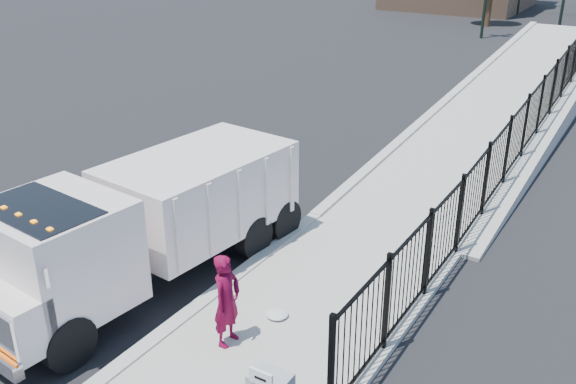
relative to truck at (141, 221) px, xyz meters
The scene contains 9 objects.
ground 2.14m from the truck, 15.48° to the left, with size 120.00×120.00×0.00m, color black.
sidewalk 4.04m from the truck, 24.47° to the right, with size 3.55×12.00×0.12m, color #9E998E.
curb 2.58m from the truck, 45.72° to the right, with size 0.30×12.00×0.16m, color #ADAAA3.
ramp 16.89m from the truck, 77.44° to the left, with size 3.95×24.00×1.70m, color #9E998E.
iron_fence 13.44m from the truck, 67.74° to the left, with size 0.10×28.00×1.80m, color black.
truck is the anchor object (origin of this frame).
worker 2.87m from the truck, 17.38° to the right, with size 0.62×0.41×1.71m, color maroon.
arrow_sign 5.37m from the truck, 30.24° to the right, with size 0.35×0.04×0.22m, color white.
debris 3.28m from the truck, ahead, with size 0.42×0.42×0.11m, color silver.
Camera 1 is at (6.85, -8.64, 7.04)m, focal length 40.00 mm.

